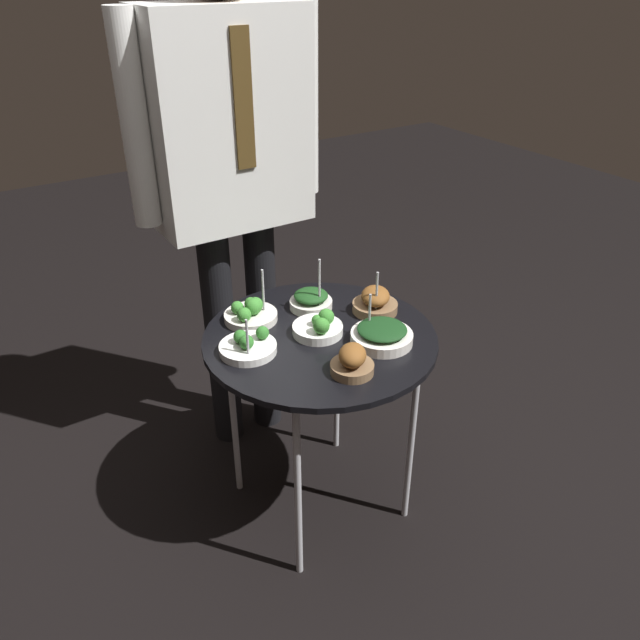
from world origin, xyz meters
TOP-DOWN VIEW (x-y plane):
  - ground_plane at (0.00, 0.00)m, footprint 8.00×8.00m
  - serving_cart at (0.00, 0.00)m, footprint 0.66×0.66m
  - bowl_roast_center at (-0.03, -0.20)m, footprint 0.11×0.12m
  - bowl_broccoli_back_right at (-0.21, 0.03)m, footprint 0.16×0.16m
  - bowl_broccoli_back_left at (-0.12, 0.18)m, footprint 0.16×0.16m
  - bowl_broccoli_near_rim at (0.00, 0.01)m, footprint 0.14×0.14m
  - bowl_roast_front_left at (0.21, 0.03)m, footprint 0.14×0.14m
  - bowl_spinach_front_center at (0.06, 0.15)m, footprint 0.13×0.13m
  - bowl_spinach_far_rim at (0.12, -0.12)m, footprint 0.17×0.17m
  - waiter_figure at (-0.02, 0.47)m, footprint 0.62×0.23m

SIDE VIEW (x-z plane):
  - ground_plane at x=0.00m, z-range 0.00..0.00m
  - serving_cart at x=0.00m, z-range 0.28..0.92m
  - bowl_broccoli_back_right at x=-0.21m, z-range 0.60..0.73m
  - bowl_broccoli_near_rim at x=0.00m, z-range 0.63..0.70m
  - bowl_spinach_far_rim at x=0.12m, z-range 0.60..0.74m
  - bowl_broccoli_back_left at x=-0.12m, z-range 0.59..0.75m
  - bowl_spinach_front_center at x=0.06m, z-range 0.58..0.76m
  - bowl_roast_front_left at x=0.21m, z-range 0.60..0.75m
  - bowl_roast_center at x=-0.03m, z-range 0.64..0.72m
  - waiter_figure at x=-0.02m, z-range 0.23..1.91m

